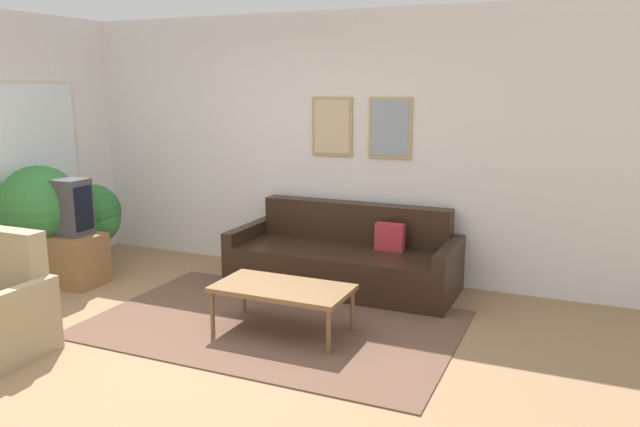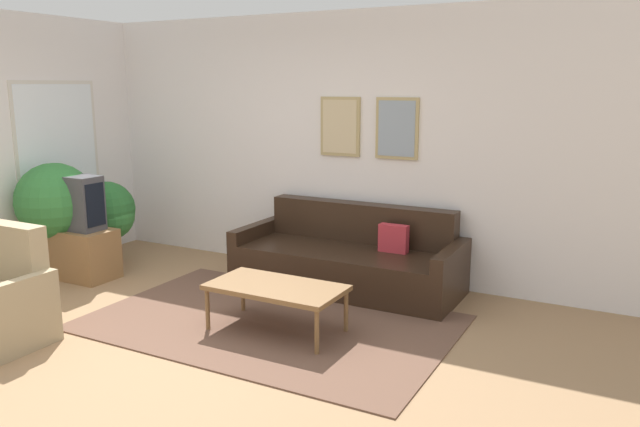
# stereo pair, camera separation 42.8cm
# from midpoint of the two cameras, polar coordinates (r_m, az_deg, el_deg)

# --- Properties ---
(ground_plane) EXTENTS (16.00, 16.00, 0.00)m
(ground_plane) POSITION_cam_midpoint_polar(r_m,az_deg,el_deg) (4.90, -12.64, -12.29)
(ground_plane) COLOR #997551
(area_rug) EXTENTS (3.01, 1.92, 0.01)m
(area_rug) POSITION_cam_midpoint_polar(r_m,az_deg,el_deg) (5.33, -2.29, -9.95)
(area_rug) COLOR brown
(area_rug) RESTS_ON ground_plane
(wall_back) EXTENTS (8.00, 0.09, 2.70)m
(wall_back) POSITION_cam_midpoint_polar(r_m,az_deg,el_deg) (6.64, 1.38, 6.36)
(wall_back) COLOR silver
(wall_back) RESTS_ON ground_plane
(couch) EXTENTS (2.21, 0.90, 0.80)m
(couch) POSITION_cam_midpoint_polar(r_m,az_deg,el_deg) (6.16, 4.67, -4.31)
(couch) COLOR black
(couch) RESTS_ON ground_plane
(coffee_table) EXTENTS (1.09, 0.58, 0.39)m
(coffee_table) POSITION_cam_midpoint_polar(r_m,az_deg,el_deg) (5.03, -1.58, -6.96)
(coffee_table) COLOR brown
(coffee_table) RESTS_ON ground_plane
(tv_stand) EXTENTS (0.79, 0.43, 0.51)m
(tv_stand) POSITION_cam_midpoint_polar(r_m,az_deg,el_deg) (6.87, -19.54, -3.43)
(tv_stand) COLOR olive
(tv_stand) RESTS_ON ground_plane
(tv) EXTENTS (0.59, 0.28, 0.56)m
(tv) POSITION_cam_midpoint_polar(r_m,az_deg,el_deg) (6.75, -19.84, 0.95)
(tv) COLOR #424247
(tv) RESTS_ON tv_stand
(potted_plant_tall) EXTENTS (0.80, 0.80, 1.19)m
(potted_plant_tall) POSITION_cam_midpoint_polar(r_m,az_deg,el_deg) (6.92, -21.44, 0.85)
(potted_plant_tall) COLOR #383D42
(potted_plant_tall) RESTS_ON ground_plane
(potted_plant_by_window) EXTENTS (0.54, 0.54, 0.84)m
(potted_plant_by_window) POSITION_cam_midpoint_polar(r_m,az_deg,el_deg) (7.15, -17.09, -0.33)
(potted_plant_by_window) COLOR #935638
(potted_plant_by_window) RESTS_ON ground_plane
(potted_plant_small) EXTENTS (0.61, 0.61, 0.93)m
(potted_plant_small) POSITION_cam_midpoint_polar(r_m,az_deg,el_deg) (7.17, -17.30, 0.13)
(potted_plant_small) COLOR #935638
(potted_plant_small) RESTS_ON ground_plane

